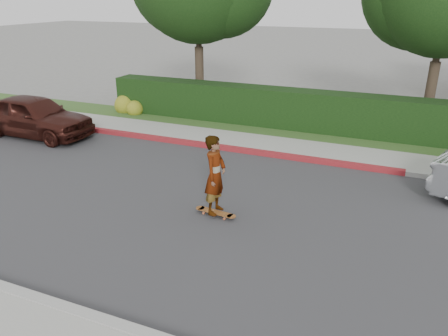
# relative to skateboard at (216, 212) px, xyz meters

# --- Properties ---
(ground) EXTENTS (120.00, 120.00, 0.00)m
(ground) POSITION_rel_skateboard_xyz_m (2.94, 0.16, -0.09)
(ground) COLOR slate
(ground) RESTS_ON ground
(road) EXTENTS (60.00, 8.00, 0.01)m
(road) POSITION_rel_skateboard_xyz_m (2.94, 0.16, -0.09)
(road) COLOR #2D2D30
(road) RESTS_ON ground
(curb_far) EXTENTS (60.00, 0.20, 0.15)m
(curb_far) POSITION_rel_skateboard_xyz_m (2.94, 4.26, -0.02)
(curb_far) COLOR #9E9E99
(curb_far) RESTS_ON ground
(curb_red_section) EXTENTS (12.00, 0.21, 0.15)m
(curb_red_section) POSITION_rel_skateboard_xyz_m (-2.06, 4.26, -0.01)
(curb_red_section) COLOR maroon
(curb_red_section) RESTS_ON ground
(sidewalk_far) EXTENTS (60.00, 1.60, 0.12)m
(sidewalk_far) POSITION_rel_skateboard_xyz_m (2.94, 5.16, -0.03)
(sidewalk_far) COLOR gray
(sidewalk_far) RESTS_ON ground
(planting_strip) EXTENTS (60.00, 1.60, 0.10)m
(planting_strip) POSITION_rel_skateboard_xyz_m (2.94, 6.76, -0.04)
(planting_strip) COLOR #2D4C1E
(planting_strip) RESTS_ON ground
(hedge) EXTENTS (15.00, 1.00, 1.50)m
(hedge) POSITION_rel_skateboard_xyz_m (-0.06, 7.36, 0.66)
(hedge) COLOR black
(hedge) RESTS_ON ground
(flowering_shrub) EXTENTS (1.40, 1.00, 0.90)m
(flowering_shrub) POSITION_rel_skateboard_xyz_m (-7.07, 6.90, 0.24)
(flowering_shrub) COLOR #2D4C19
(flowering_shrub) RESTS_ON ground
(skateboard) EXTENTS (1.05, 0.32, 0.10)m
(skateboard) POSITION_rel_skateboard_xyz_m (0.00, 0.00, 0.00)
(skateboard) COLOR #BE5C34
(skateboard) RESTS_ON ground
(skateboarder) EXTENTS (0.45, 0.67, 1.83)m
(skateboarder) POSITION_rel_skateboard_xyz_m (-0.00, 0.00, 0.93)
(skateboarder) COLOR white
(skateboarder) RESTS_ON skateboard
(car_maroon) EXTENTS (4.33, 1.79, 1.47)m
(car_maroon) POSITION_rel_skateboard_xyz_m (-8.34, 3.07, 0.64)
(car_maroon) COLOR #3A1812
(car_maroon) RESTS_ON ground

